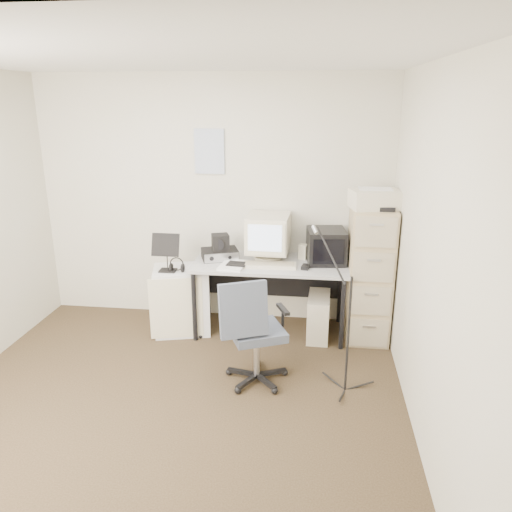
# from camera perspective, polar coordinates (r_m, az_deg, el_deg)

# --- Properties ---
(floor) EXTENTS (3.60, 3.60, 0.01)m
(floor) POSITION_cam_1_polar(r_m,az_deg,el_deg) (4.01, -9.95, -17.05)
(floor) COLOR #2D2214
(floor) RESTS_ON ground
(ceiling) EXTENTS (3.60, 3.60, 0.01)m
(ceiling) POSITION_cam_1_polar(r_m,az_deg,el_deg) (3.32, -12.40, 21.39)
(ceiling) COLOR white
(ceiling) RESTS_ON ground
(wall_back) EXTENTS (3.60, 0.02, 2.50)m
(wall_back) POSITION_cam_1_polar(r_m,az_deg,el_deg) (5.15, -4.94, 6.29)
(wall_back) COLOR beige
(wall_back) RESTS_ON ground
(wall_right) EXTENTS (0.02, 3.60, 2.50)m
(wall_right) POSITION_cam_1_polar(r_m,az_deg,el_deg) (3.38, 19.43, -0.83)
(wall_right) COLOR beige
(wall_right) RESTS_ON ground
(wall_calendar) EXTENTS (0.30, 0.02, 0.44)m
(wall_calendar) POSITION_cam_1_polar(r_m,az_deg,el_deg) (5.06, -5.35, 11.81)
(wall_calendar) COLOR white
(wall_calendar) RESTS_ON wall_back
(filing_cabinet) EXTENTS (0.40, 0.60, 1.30)m
(filing_cabinet) POSITION_cam_1_polar(r_m,az_deg,el_deg) (4.92, 12.79, -1.91)
(filing_cabinet) COLOR tan
(filing_cabinet) RESTS_ON floor
(printer) EXTENTS (0.49, 0.39, 0.17)m
(printer) POSITION_cam_1_polar(r_m,az_deg,el_deg) (4.66, 13.48, 6.33)
(printer) COLOR beige
(printer) RESTS_ON filing_cabinet
(desk) EXTENTS (1.50, 0.70, 0.73)m
(desk) POSITION_cam_1_polar(r_m,az_deg,el_deg) (4.98, 1.63, -4.71)
(desk) COLOR beige
(desk) RESTS_ON floor
(crt_monitor) EXTENTS (0.42, 0.44, 0.44)m
(crt_monitor) POSITION_cam_1_polar(r_m,az_deg,el_deg) (4.90, 1.40, 2.17)
(crt_monitor) COLOR beige
(crt_monitor) RESTS_ON desk
(crt_tv) EXTENTS (0.40, 0.42, 0.32)m
(crt_tv) POSITION_cam_1_polar(r_m,az_deg,el_deg) (4.86, 8.02, 1.14)
(crt_tv) COLOR black
(crt_tv) RESTS_ON desk
(desk_speaker) EXTENTS (0.10, 0.10, 0.15)m
(desk_speaker) POSITION_cam_1_polar(r_m,az_deg,el_deg) (4.96, 5.43, 0.49)
(desk_speaker) COLOR beige
(desk_speaker) RESTS_ON desk
(keyboard) EXTENTS (0.51, 0.20, 0.03)m
(keyboard) POSITION_cam_1_polar(r_m,az_deg,el_deg) (4.72, 1.57, -1.07)
(keyboard) COLOR beige
(keyboard) RESTS_ON desk
(mouse) EXTENTS (0.08, 0.12, 0.03)m
(mouse) POSITION_cam_1_polar(r_m,az_deg,el_deg) (4.69, 5.67, -1.25)
(mouse) COLOR black
(mouse) RESTS_ON desk
(radio_receiver) EXTENTS (0.41, 0.35, 0.10)m
(radio_receiver) POSITION_cam_1_polar(r_m,az_deg,el_deg) (4.95, -4.16, 0.22)
(radio_receiver) COLOR black
(radio_receiver) RESTS_ON desk
(radio_speaker) EXTENTS (0.20, 0.19, 0.16)m
(radio_speaker) POSITION_cam_1_polar(r_m,az_deg,el_deg) (4.89, -4.09, 1.57)
(radio_speaker) COLOR black
(radio_speaker) RESTS_ON radio_receiver
(papers) EXTENTS (0.27, 0.34, 0.02)m
(papers) POSITION_cam_1_polar(r_m,az_deg,el_deg) (4.74, -2.64, -1.06)
(papers) COLOR white
(papers) RESTS_ON desk
(pc_tower) EXTENTS (0.22, 0.47, 0.43)m
(pc_tower) POSITION_cam_1_polar(r_m,az_deg,el_deg) (4.96, 7.15, -6.85)
(pc_tower) COLOR beige
(pc_tower) RESTS_ON floor
(office_chair) EXTENTS (0.71, 0.71, 0.93)m
(office_chair) POSITION_cam_1_polar(r_m,az_deg,el_deg) (4.09, 0.08, -8.42)
(office_chair) COLOR #414955
(office_chair) RESTS_ON floor
(side_cart) EXTENTS (0.62, 0.54, 0.66)m
(side_cart) POSITION_cam_1_polar(r_m,az_deg,el_deg) (5.06, -8.44, -4.96)
(side_cart) COLOR silver
(side_cart) RESTS_ON floor
(music_stand) EXTENTS (0.29, 0.20, 0.39)m
(music_stand) POSITION_cam_1_polar(r_m,az_deg,el_deg) (4.83, -10.16, 0.46)
(music_stand) COLOR black
(music_stand) RESTS_ON side_cart
(headphones) EXTENTS (0.19, 0.19, 0.03)m
(headphones) POSITION_cam_1_polar(r_m,az_deg,el_deg) (4.84, -9.04, -1.23)
(headphones) COLOR black
(headphones) RESTS_ON side_cart
(mic_stand) EXTENTS (0.03, 0.03, 1.27)m
(mic_stand) POSITION_cam_1_polar(r_m,az_deg,el_deg) (3.95, 10.62, -6.94)
(mic_stand) COLOR black
(mic_stand) RESTS_ON floor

